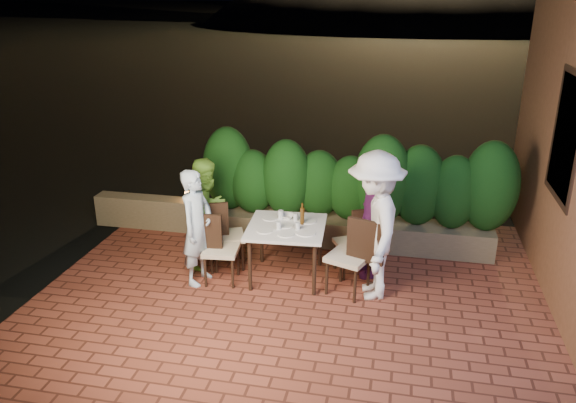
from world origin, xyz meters
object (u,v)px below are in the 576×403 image
(dining_table, at_px, (286,252))
(diner_green, at_px, (208,212))
(parapet_lamp, at_px, (188,196))
(bowl, at_px, (287,216))
(chair_right_back, at_px, (352,242))
(chair_left_front, at_px, (221,249))
(beer_bottle, at_px, (302,214))
(diner_blue, at_px, (197,227))
(diner_purple, at_px, (374,218))
(diner_white, at_px, (375,226))
(chair_right_front, at_px, (349,255))
(chair_left_back, at_px, (228,235))

(dining_table, distance_m, diner_green, 1.22)
(dining_table, distance_m, parapet_lamp, 2.24)
(bowl, height_order, chair_right_back, chair_right_back)
(chair_left_front, height_order, diner_green, diner_green)
(dining_table, bearing_deg, beer_bottle, 28.23)
(bowl, relative_size, diner_blue, 0.12)
(chair_left_front, relative_size, chair_right_back, 1.03)
(chair_left_front, xyz_separation_m, diner_purple, (1.92, 0.63, 0.34))
(diner_white, bearing_deg, diner_purple, 173.83)
(chair_right_back, height_order, diner_purple, diner_purple)
(chair_right_front, height_order, diner_purple, diner_purple)
(chair_left_front, xyz_separation_m, chair_left_back, (-0.05, 0.43, 0.00))
(chair_right_back, distance_m, diner_white, 0.77)
(diner_white, height_order, parapet_lamp, diner_white)
(chair_right_front, height_order, parapet_lamp, chair_right_front)
(diner_blue, height_order, diner_green, diner_blue)
(bowl, distance_m, parapet_lamp, 2.06)
(chair_left_back, bearing_deg, bowl, -14.94)
(chair_left_back, distance_m, diner_blue, 0.62)
(dining_table, xyz_separation_m, diner_white, (1.14, -0.21, 0.56))
(diner_green, distance_m, parapet_lamp, 1.27)
(chair_left_back, relative_size, chair_right_front, 0.92)
(chair_left_front, height_order, diner_purple, diner_purple)
(beer_bottle, height_order, chair_right_back, beer_bottle)
(bowl, height_order, chair_right_front, chair_right_front)
(diner_white, distance_m, diner_purple, 0.58)
(bowl, distance_m, diner_blue, 1.21)
(beer_bottle, height_order, parapet_lamp, beer_bottle)
(dining_table, bearing_deg, chair_left_front, -161.35)
(chair_left_back, bearing_deg, chair_left_front, -105.79)
(diner_green, distance_m, diner_purple, 2.25)
(chair_right_front, bearing_deg, diner_white, -157.70)
(diner_white, relative_size, parapet_lamp, 13.34)
(chair_right_front, height_order, diner_white, diner_white)
(dining_table, xyz_separation_m, chair_left_front, (-0.81, -0.27, 0.10))
(dining_table, height_order, chair_right_back, chair_right_back)
(beer_bottle, bearing_deg, chair_left_back, 176.85)
(dining_table, bearing_deg, diner_blue, -163.19)
(beer_bottle, bearing_deg, parapet_lamp, 150.94)
(chair_left_back, distance_m, diner_white, 2.09)
(diner_purple, bearing_deg, bowl, -102.32)
(chair_right_front, distance_m, diner_blue, 1.96)
(diner_purple, bearing_deg, dining_table, -89.07)
(beer_bottle, bearing_deg, chair_right_front, -26.17)
(beer_bottle, distance_m, diner_green, 1.34)
(beer_bottle, height_order, diner_white, diner_white)
(diner_blue, bearing_deg, diner_purple, -62.14)
(chair_left_back, distance_m, diner_purple, 2.00)
(beer_bottle, height_order, chair_left_back, beer_bottle)
(bowl, distance_m, diner_green, 1.10)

